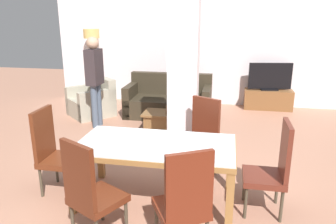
{
  "coord_description": "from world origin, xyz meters",
  "views": [
    {
      "loc": [
        0.8,
        -3.46,
        2.19
      ],
      "look_at": [
        0.0,
        0.79,
        0.89
      ],
      "focal_mm": 35.0,
      "sensor_mm": 36.0,
      "label": 1
    }
  ],
  "objects_px": {
    "standing_person": "(95,76)",
    "dining_chair_near_right": "(184,200)",
    "dining_chair_near_left": "(90,190)",
    "sofa": "(169,102)",
    "floor_lamp": "(92,40)",
    "dining_chair_head_left": "(53,149)",
    "dining_table": "(156,154)",
    "tv_screen": "(270,77)",
    "coffee_table": "(163,122)",
    "bottle": "(168,110)",
    "tv_stand": "(268,99)",
    "armchair": "(93,103)",
    "dining_chair_head_right": "(273,167)",
    "dining_chair_far_right": "(201,135)"
  },
  "relations": [
    {
      "from": "dining_chair_near_right",
      "to": "tv_stand",
      "type": "relative_size",
      "value": 0.98
    },
    {
      "from": "dining_table",
      "to": "bottle",
      "type": "height_order",
      "value": "dining_table"
    },
    {
      "from": "tv_stand",
      "to": "standing_person",
      "type": "height_order",
      "value": "standing_person"
    },
    {
      "from": "dining_chair_head_right",
      "to": "coffee_table",
      "type": "bearing_deg",
      "value": 36.05
    },
    {
      "from": "dining_chair_head_left",
      "to": "tv_stand",
      "type": "relative_size",
      "value": 0.98
    },
    {
      "from": "dining_chair_far_right",
      "to": "bottle",
      "type": "height_order",
      "value": "dining_chair_far_right"
    },
    {
      "from": "dining_chair_head_left",
      "to": "dining_table",
      "type": "bearing_deg",
      "value": 90.0
    },
    {
      "from": "dining_chair_head_left",
      "to": "dining_chair_near_right",
      "type": "distance_m",
      "value": 1.97
    },
    {
      "from": "dining_chair_near_left",
      "to": "sofa",
      "type": "bearing_deg",
      "value": 118.76
    },
    {
      "from": "sofa",
      "to": "coffee_table",
      "type": "bearing_deg",
      "value": 94.18
    },
    {
      "from": "floor_lamp",
      "to": "dining_chair_near_right",
      "type": "bearing_deg",
      "value": -59.56
    },
    {
      "from": "floor_lamp",
      "to": "coffee_table",
      "type": "bearing_deg",
      "value": -41.62
    },
    {
      "from": "standing_person",
      "to": "dining_chair_near_right",
      "type": "bearing_deg",
      "value": 37.49
    },
    {
      "from": "dining_chair_far_right",
      "to": "dining_table",
      "type": "bearing_deg",
      "value": 90.0
    },
    {
      "from": "tv_screen",
      "to": "coffee_table",
      "type": "bearing_deg",
      "value": 34.26
    },
    {
      "from": "dining_chair_head_left",
      "to": "tv_screen",
      "type": "bearing_deg",
      "value": 145.18
    },
    {
      "from": "dining_chair_head_left",
      "to": "dining_chair_head_right",
      "type": "height_order",
      "value": "same"
    },
    {
      "from": "coffee_table",
      "to": "floor_lamp",
      "type": "height_order",
      "value": "floor_lamp"
    },
    {
      "from": "sofa",
      "to": "coffee_table",
      "type": "relative_size",
      "value": 2.53
    },
    {
      "from": "armchair",
      "to": "coffee_table",
      "type": "bearing_deg",
      "value": -162.39
    },
    {
      "from": "dining_chair_head_right",
      "to": "armchair",
      "type": "relative_size",
      "value": 0.91
    },
    {
      "from": "armchair",
      "to": "floor_lamp",
      "type": "bearing_deg",
      "value": -27.93
    },
    {
      "from": "armchair",
      "to": "coffee_table",
      "type": "xyz_separation_m",
      "value": [
        1.77,
        -0.8,
        -0.09
      ]
    },
    {
      "from": "coffee_table",
      "to": "bottle",
      "type": "xyz_separation_m",
      "value": [
        0.12,
        -0.13,
        0.28
      ]
    },
    {
      "from": "floor_lamp",
      "to": "dining_table",
      "type": "bearing_deg",
      "value": -59.14
    },
    {
      "from": "dining_chair_near_left",
      "to": "armchair",
      "type": "height_order",
      "value": "dining_chair_near_left"
    },
    {
      "from": "dining_chair_head_right",
      "to": "sofa",
      "type": "bearing_deg",
      "value": 27.67
    },
    {
      "from": "dining_chair_far_right",
      "to": "coffee_table",
      "type": "height_order",
      "value": "dining_chair_far_right"
    },
    {
      "from": "standing_person",
      "to": "sofa",
      "type": "bearing_deg",
      "value": 131.21
    },
    {
      "from": "floor_lamp",
      "to": "tv_screen",
      "type": "bearing_deg",
      "value": 1.13
    },
    {
      "from": "dining_chair_head_right",
      "to": "tv_stand",
      "type": "distance_m",
      "value": 4.45
    },
    {
      "from": "dining_chair_far_right",
      "to": "tv_screen",
      "type": "relative_size",
      "value": 1.09
    },
    {
      "from": "dining_chair_head_left",
      "to": "tv_screen",
      "type": "xyz_separation_m",
      "value": [
        3.07,
        4.42,
        0.22
      ]
    },
    {
      "from": "tv_screen",
      "to": "floor_lamp",
      "type": "relative_size",
      "value": 0.54
    },
    {
      "from": "dining_chair_near_right",
      "to": "floor_lamp",
      "type": "bearing_deg",
      "value": 92.19
    },
    {
      "from": "floor_lamp",
      "to": "standing_person",
      "type": "bearing_deg",
      "value": -66.23
    },
    {
      "from": "floor_lamp",
      "to": "tv_stand",
      "type": "bearing_deg",
      "value": 1.13
    },
    {
      "from": "coffee_table",
      "to": "dining_chair_head_left",
      "type": "bearing_deg",
      "value": -110.91
    },
    {
      "from": "dining_chair_far_right",
      "to": "armchair",
      "type": "xyz_separation_m",
      "value": [
        -2.63,
        2.35,
        -0.28
      ]
    },
    {
      "from": "dining_chair_near_right",
      "to": "sofa",
      "type": "height_order",
      "value": "dining_chair_near_right"
    },
    {
      "from": "dining_chair_head_right",
      "to": "coffee_table",
      "type": "relative_size",
      "value": 1.48
    },
    {
      "from": "dining_chair_far_right",
      "to": "floor_lamp",
      "type": "height_order",
      "value": "floor_lamp"
    },
    {
      "from": "bottle",
      "to": "sofa",
      "type": "bearing_deg",
      "value": 99.39
    },
    {
      "from": "bottle",
      "to": "tv_stand",
      "type": "relative_size",
      "value": 0.22
    },
    {
      "from": "tv_stand",
      "to": "floor_lamp",
      "type": "bearing_deg",
      "value": -178.87
    },
    {
      "from": "dining_chair_head_left",
      "to": "coffee_table",
      "type": "height_order",
      "value": "dining_chair_head_left"
    },
    {
      "from": "dining_chair_head_left",
      "to": "dining_chair_head_right",
      "type": "relative_size",
      "value": 1.0
    },
    {
      "from": "dining_chair_head_right",
      "to": "tv_screen",
      "type": "relative_size",
      "value": 1.09
    },
    {
      "from": "tv_screen",
      "to": "dining_chair_head_right",
      "type": "bearing_deg",
      "value": 75.66
    },
    {
      "from": "dining_chair_head_left",
      "to": "floor_lamp",
      "type": "relative_size",
      "value": 0.59
    }
  ]
}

